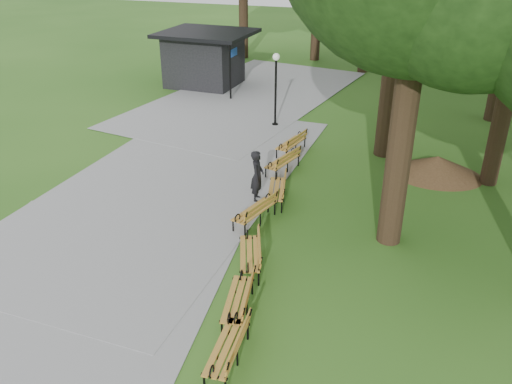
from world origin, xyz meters
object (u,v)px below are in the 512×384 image
(bench_5, at_px, (283,161))
(bench_2, at_px, (250,254))
(lamp_post, at_px, (276,75))
(bench_1, at_px, (238,299))
(bench_3, at_px, (255,211))
(person, at_px, (257,176))
(bench_0, at_px, (227,348))
(dirt_mound, at_px, (437,165))
(bench_6, at_px, (291,143))
(kiosk, at_px, (204,58))
(bench_4, at_px, (277,189))

(bench_5, bearing_deg, bench_2, 23.38)
(lamp_post, bearing_deg, bench_1, -77.21)
(bench_3, bearing_deg, person, -148.57)
(bench_0, bearing_deg, bench_5, -174.50)
(bench_1, xyz_separation_m, bench_3, (-1.01, 4.26, 0.00))
(dirt_mound, relative_size, bench_0, 1.48)
(bench_5, xyz_separation_m, bench_6, (-0.18, 1.89, 0.00))
(bench_2, distance_m, bench_3, 2.41)
(kiosk, relative_size, bench_3, 2.62)
(bench_5, bearing_deg, person, 11.51)
(dirt_mound, height_order, bench_0, bench_0)
(bench_2, bearing_deg, bench_6, 167.47)
(lamp_post, height_order, bench_6, lamp_post)
(bench_0, height_order, bench_6, same)
(kiosk, distance_m, lamp_post, 8.17)
(bench_2, bearing_deg, kiosk, -172.83)
(person, xyz_separation_m, lamp_post, (-1.59, 7.47, 1.49))
(kiosk, height_order, bench_6, kiosk)
(bench_0, distance_m, bench_2, 3.59)
(bench_1, bearing_deg, dirt_mound, 146.49)
(bench_0, bearing_deg, kiosk, -159.12)
(dirt_mound, relative_size, bench_2, 1.48)
(person, bearing_deg, dirt_mound, -63.90)
(dirt_mound, relative_size, bench_6, 1.48)
(person, relative_size, kiosk, 0.36)
(bench_2, xyz_separation_m, bench_5, (-0.87, 6.35, 0.00))
(person, xyz_separation_m, bench_3, (0.41, -1.52, -0.46))
(bench_4, height_order, bench_6, same)
(dirt_mound, distance_m, bench_3, 7.70)
(bench_0, bearing_deg, bench_3, -170.62)
(bench_4, bearing_deg, person, -90.00)
(person, relative_size, bench_1, 0.94)
(dirt_mound, bearing_deg, bench_3, -133.30)
(person, distance_m, bench_6, 4.42)
(bench_6, bearing_deg, bench_1, 20.49)
(kiosk, xyz_separation_m, bench_4, (8.16, -12.87, -1.12))
(bench_0, bearing_deg, dirt_mound, 157.42)
(bench_3, xyz_separation_m, bench_5, (-0.24, 4.02, 0.00))
(bench_0, bearing_deg, bench_6, -175.10)
(bench_0, distance_m, bench_5, 9.99)
(bench_2, xyz_separation_m, bench_6, (-1.05, 8.24, 0.00))
(lamp_post, bearing_deg, bench_6, -62.71)
(kiosk, distance_m, bench_6, 11.50)
(person, height_order, bench_0, person)
(person, distance_m, bench_5, 2.55)
(bench_5, bearing_deg, kiosk, -128.22)
(bench_0, xyz_separation_m, bench_2, (-0.71, 3.52, 0.00))
(bench_2, bearing_deg, bench_4, 166.16)
(dirt_mound, bearing_deg, lamp_post, 155.04)
(lamp_post, relative_size, bench_2, 1.76)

